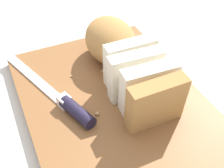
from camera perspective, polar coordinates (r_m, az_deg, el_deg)
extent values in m
plane|color=beige|center=(0.52, 0.00, -4.05)|extent=(3.00, 3.00, 0.00)
cube|color=brown|center=(0.52, 0.00, -3.29)|extent=(0.40, 0.31, 0.02)
ellipsoid|color=#A8753D|center=(0.57, -0.28, 8.54)|extent=(0.13, 0.10, 0.08)
cube|color=#F2E8CC|center=(0.52, 3.55, 4.32)|extent=(0.03, 0.09, 0.08)
cube|color=#F2E8CC|center=(0.49, 4.63, 1.77)|extent=(0.04, 0.10, 0.08)
cube|color=#F2E8CC|center=(0.47, 7.14, -0.68)|extent=(0.04, 0.10, 0.08)
cube|color=#A8753D|center=(0.44, 8.59, -3.78)|extent=(0.03, 0.09, 0.08)
cube|color=silver|center=(0.57, -15.20, 1.30)|extent=(0.19, 0.07, 0.00)
cylinder|color=black|center=(0.47, -6.81, -5.46)|extent=(0.07, 0.04, 0.02)
cube|color=silver|center=(0.49, -9.31, -3.36)|extent=(0.02, 0.02, 0.02)
sphere|color=tan|center=(0.55, 5.03, 1.52)|extent=(0.00, 0.00, 0.00)
sphere|color=tan|center=(0.48, -2.91, -5.81)|extent=(0.01, 0.01, 0.01)
sphere|color=tan|center=(0.55, -7.98, 1.52)|extent=(0.00, 0.00, 0.00)
sphere|color=tan|center=(0.56, -1.83, 2.57)|extent=(0.01, 0.01, 0.01)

